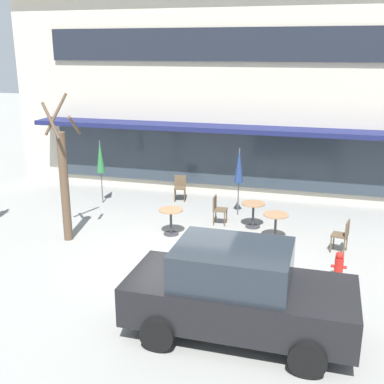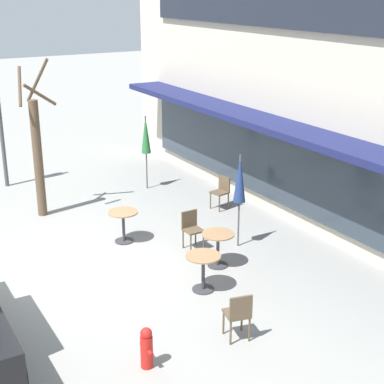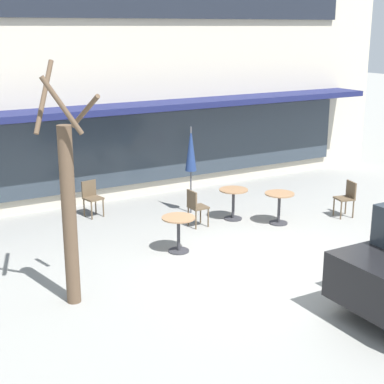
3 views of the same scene
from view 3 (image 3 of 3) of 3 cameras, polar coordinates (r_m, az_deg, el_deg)
ground_plane at (r=11.55m, az=7.53°, el=-7.62°), size 80.00×80.00×0.00m
building_facade at (r=19.45m, az=-10.69°, el=12.92°), size 17.13×9.10×7.37m
cafe_table_near_wall at (r=14.31m, az=4.03°, el=-0.67°), size 0.70×0.70×0.76m
cafe_table_streetside at (r=14.11m, az=8.45°, el=-1.06°), size 0.70×0.70×0.76m
cafe_table_by_tree at (r=12.23m, az=-1.32°, el=-3.54°), size 0.70×0.70×0.76m
patio_umbrella_green_folded at (r=14.51m, az=-0.11°, el=4.13°), size 0.28×0.28×2.20m
cafe_chair_0 at (r=14.98m, az=14.80°, el=-0.38°), size 0.48×0.48×0.89m
cafe_chair_1 at (r=14.74m, az=-9.73°, el=-0.35°), size 0.48×0.48×0.89m
cafe_chair_2 at (r=13.74m, az=0.35°, el=-1.30°), size 0.41×0.41×0.89m
street_tree at (r=9.84m, az=-11.88°, el=-1.30°), size 1.01×0.91×4.05m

